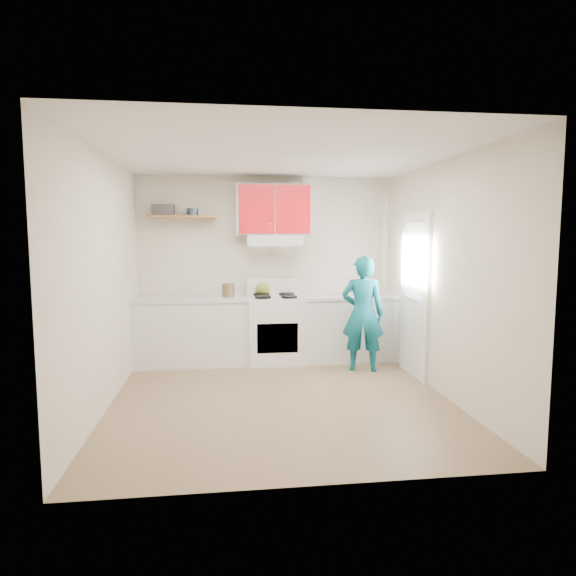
{
  "coord_description": "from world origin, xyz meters",
  "views": [
    {
      "loc": [
        -0.58,
        -5.17,
        1.77
      ],
      "look_at": [
        0.15,
        0.55,
        1.15
      ],
      "focal_mm": 30.76,
      "sensor_mm": 36.0,
      "label": 1
    }
  ],
  "objects": [
    {
      "name": "shelf",
      "position": [
        -1.15,
        1.75,
        2.02
      ],
      "size": [
        0.9,
        0.3,
        0.04
      ],
      "primitive_type": "cube",
      "color": "brown",
      "rests_on": "back_wall"
    },
    {
      "name": "floor",
      "position": [
        0.0,
        0.0,
        0.0
      ],
      "size": [
        3.8,
        3.8,
        0.0
      ],
      "primitive_type": "plane",
      "color": "brown",
      "rests_on": "ground"
    },
    {
      "name": "door_glass",
      "position": [
        1.75,
        0.7,
        1.45
      ],
      "size": [
        0.01,
        0.55,
        0.95
      ],
      "primitive_type": "cube",
      "color": "white",
      "rests_on": "door"
    },
    {
      "name": "back_wall",
      "position": [
        0.0,
        1.9,
        1.3
      ],
      "size": [
        3.6,
        0.04,
        2.6
      ],
      "primitive_type": "cube",
      "color": "beige",
      "rests_on": "floor"
    },
    {
      "name": "silicone_mat",
      "position": [
        1.58,
        1.65,
        0.9
      ],
      "size": [
        0.37,
        0.33,
        0.01
      ],
      "primitive_type": "cube",
      "rotation": [
        0.0,
        0.0,
        -0.29
      ],
      "color": "red",
      "rests_on": "counter_right"
    },
    {
      "name": "range_hood",
      "position": [
        0.1,
        1.68,
        1.7
      ],
      "size": [
        0.76,
        0.44,
        0.15
      ],
      "primitive_type": "cube",
      "color": "silver",
      "rests_on": "back_wall"
    },
    {
      "name": "person",
      "position": [
        1.19,
        1.0,
        0.75
      ],
      "size": [
        0.63,
        0.49,
        1.51
      ],
      "primitive_type": "imported",
      "rotation": [
        0.0,
        0.0,
        2.87
      ],
      "color": "#0C5D6F",
      "rests_on": "floor"
    },
    {
      "name": "counter_right",
      "position": [
        1.14,
        1.6,
        0.45
      ],
      "size": [
        1.32,
        0.6,
        0.9
      ],
      "primitive_type": "cube",
      "color": "silver",
      "rests_on": "floor"
    },
    {
      "name": "tin",
      "position": [
        -1.01,
        1.73,
        2.09
      ],
      "size": [
        0.16,
        0.16,
        0.1
      ],
      "primitive_type": "cylinder",
      "rotation": [
        0.0,
        0.0,
        0.04
      ],
      "color": "#333D4C",
      "rests_on": "shelf"
    },
    {
      "name": "ceiling",
      "position": [
        0.0,
        0.0,
        2.6
      ],
      "size": [
        3.6,
        3.8,
        0.04
      ],
      "primitive_type": "cube",
      "color": "white",
      "rests_on": "floor"
    },
    {
      "name": "cutting_board",
      "position": [
        0.81,
        1.55,
        0.91
      ],
      "size": [
        0.36,
        0.29,
        0.02
      ],
      "primitive_type": "cube",
      "rotation": [
        0.0,
        0.0,
        -0.14
      ],
      "color": "olive",
      "rests_on": "counter_right"
    },
    {
      "name": "kettle",
      "position": [
        -0.05,
        1.79,
        1.01
      ],
      "size": [
        0.23,
        0.23,
        0.18
      ],
      "primitive_type": "ellipsoid",
      "rotation": [
        0.0,
        0.0,
        -0.1
      ],
      "color": "olive",
      "rests_on": "stove"
    },
    {
      "name": "stove",
      "position": [
        0.1,
        1.57,
        0.46
      ],
      "size": [
        0.76,
        0.65,
        0.92
      ],
      "primitive_type": "cube",
      "color": "white",
      "rests_on": "floor"
    },
    {
      "name": "front_wall",
      "position": [
        0.0,
        -1.9,
        1.3
      ],
      "size": [
        3.6,
        0.04,
        2.6
      ],
      "primitive_type": "cube",
      "color": "beige",
      "rests_on": "floor"
    },
    {
      "name": "crock",
      "position": [
        -0.54,
        1.63,
        1.0
      ],
      "size": [
        0.22,
        0.22,
        0.2
      ],
      "primitive_type": "cylinder",
      "rotation": [
        0.0,
        0.0,
        0.37
      ],
      "color": "brown",
      "rests_on": "counter_left"
    },
    {
      "name": "right_wall",
      "position": [
        1.8,
        0.0,
        1.3
      ],
      "size": [
        0.04,
        3.8,
        2.6
      ],
      "primitive_type": "cube",
      "color": "beige",
      "rests_on": "floor"
    },
    {
      "name": "upper_cabinets",
      "position": [
        0.1,
        1.73,
        2.12
      ],
      "size": [
        1.02,
        0.33,
        0.7
      ],
      "primitive_type": "cube",
      "color": "red",
      "rests_on": "back_wall"
    },
    {
      "name": "counter_left",
      "position": [
        -1.04,
        1.6,
        0.45
      ],
      "size": [
        1.52,
        0.6,
        0.9
      ],
      "primitive_type": "cube",
      "color": "silver",
      "rests_on": "floor"
    },
    {
      "name": "door",
      "position": [
        1.78,
        0.7,
        1.02
      ],
      "size": [
        0.05,
        0.85,
        2.05
      ],
      "primitive_type": "cube",
      "color": "white",
      "rests_on": "floor"
    },
    {
      "name": "books",
      "position": [
        -1.4,
        1.75,
        2.11
      ],
      "size": [
        0.29,
        0.21,
        0.15
      ],
      "primitive_type": "cube",
      "rotation": [
        0.0,
        0.0,
        -0.03
      ],
      "color": "#433B3D",
      "rests_on": "shelf"
    },
    {
      "name": "left_wall",
      "position": [
        -1.8,
        0.0,
        1.3
      ],
      "size": [
        0.04,
        3.8,
        2.6
      ],
      "primitive_type": "cube",
      "color": "beige",
      "rests_on": "floor"
    }
  ]
}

